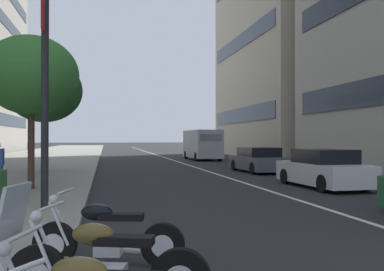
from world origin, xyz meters
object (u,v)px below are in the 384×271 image
at_px(motorcycle_by_sign_pole, 107,237).
at_px(street_lamp_with_banners, 60,4).
at_px(car_lead_in_lane, 323,170).
at_px(motorcycle_under_tarp, 106,268).
at_px(delivery_van_ahead, 202,144).
at_px(street_tree_by_lamp_post, 31,76).
at_px(street_tree_near_plaza_corner, 44,91).
at_px(car_following_behind, 258,160).

xyz_separation_m(motorcycle_by_sign_pole, street_lamp_with_banners, (4.60, 1.12, 4.71)).
bearing_deg(street_lamp_with_banners, car_lead_in_lane, -67.02).
relative_size(motorcycle_under_tarp, delivery_van_ahead, 0.38).
relative_size(motorcycle_under_tarp, street_lamp_with_banners, 0.26).
height_order(street_tree_by_lamp_post, street_tree_near_plaza_corner, street_tree_near_plaza_corner).
bearing_deg(street_tree_near_plaza_corner, street_lamp_with_banners, -170.57).
bearing_deg(car_following_behind, delivery_van_ahead, -1.45).
bearing_deg(motorcycle_by_sign_pole, street_tree_by_lamp_post, -60.20).
distance_m(car_lead_in_lane, street_tree_near_plaza_corner, 13.65).
height_order(street_lamp_with_banners, street_tree_by_lamp_post, street_lamp_with_banners).
relative_size(car_lead_in_lane, delivery_van_ahead, 0.77).
bearing_deg(delivery_van_ahead, motorcycle_under_tarp, 163.31).
relative_size(car_lead_in_lane, street_tree_by_lamp_post, 0.85).
distance_m(car_lead_in_lane, delivery_van_ahead, 21.10).
height_order(delivery_van_ahead, street_tree_by_lamp_post, street_tree_by_lamp_post).
bearing_deg(car_lead_in_lane, street_tree_by_lamp_post, 85.47).
xyz_separation_m(motorcycle_under_tarp, delivery_van_ahead, (31.04, -8.16, 0.94)).
distance_m(car_lead_in_lane, street_tree_by_lamp_post, 10.96).
bearing_deg(street_tree_near_plaza_corner, street_tree_by_lamp_post, -175.76).
bearing_deg(delivery_van_ahead, street_lamp_with_banners, 157.64).
height_order(motorcycle_under_tarp, car_following_behind, car_following_behind).
bearing_deg(delivery_van_ahead, car_following_behind, 178.15).
distance_m(delivery_van_ahead, street_tree_by_lamp_post, 23.32).
bearing_deg(motorcycle_under_tarp, car_following_behind, -97.91).
height_order(delivery_van_ahead, street_lamp_with_banners, street_lamp_with_banners).
height_order(motorcycle_under_tarp, delivery_van_ahead, delivery_van_ahead).
bearing_deg(motorcycle_by_sign_pole, delivery_van_ahead, -91.10).
distance_m(street_tree_by_lamp_post, street_tree_near_plaza_corner, 6.88).
bearing_deg(street_tree_near_plaza_corner, motorcycle_by_sign_pole, -169.30).
relative_size(motorcycle_under_tarp, car_lead_in_lane, 0.50).
distance_m(car_following_behind, delivery_van_ahead, 13.62).
height_order(motorcycle_by_sign_pole, street_lamp_with_banners, street_lamp_with_banners).
distance_m(motorcycle_under_tarp, street_tree_by_lamp_post, 11.30).
distance_m(motorcycle_by_sign_pole, street_tree_by_lamp_post, 9.93).
relative_size(motorcycle_under_tarp, street_tree_by_lamp_post, 0.42).
bearing_deg(car_lead_in_lane, motorcycle_under_tarp, 139.39).
distance_m(car_lead_in_lane, street_lamp_with_banners, 10.83).
xyz_separation_m(motorcycle_under_tarp, street_tree_by_lamp_post, (10.44, 2.46, 3.54)).
relative_size(delivery_van_ahead, street_tree_near_plaza_corner, 1.01).
bearing_deg(delivery_van_ahead, street_tree_near_plaza_corner, 139.03).
height_order(car_lead_in_lane, street_tree_by_lamp_post, street_tree_by_lamp_post).
bearing_deg(street_lamp_with_banners, motorcycle_by_sign_pole, -166.25).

